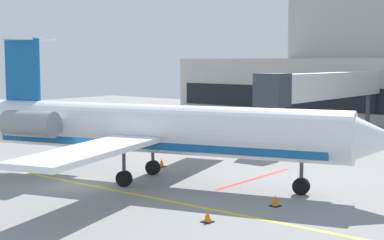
{
  "coord_description": "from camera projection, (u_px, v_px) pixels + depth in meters",
  "views": [
    {
      "loc": [
        25.12,
        -21.33,
        7.02
      ],
      "look_at": [
        0.9,
        9.29,
        3.0
      ],
      "focal_mm": 54.09,
      "sensor_mm": 36.0,
      "label": 1
    }
  ],
  "objects": [
    {
      "name": "safety_cone_bravo",
      "position": [
        208.0,
        217.0,
        25.18
      ],
      "size": [
        0.47,
        0.47,
        0.55
      ],
      "color": "orange",
      "rests_on": "ground"
    },
    {
      "name": "jet_bridge_west",
      "position": [
        325.0,
        86.0,
        53.12
      ],
      "size": [
        2.4,
        22.55,
        6.02
      ],
      "color": "silver",
      "rests_on": "ground"
    },
    {
      "name": "safety_cone_charlie",
      "position": [
        133.0,
        143.0,
        47.67
      ],
      "size": [
        0.47,
        0.47,
        0.55
      ],
      "color": "orange",
      "rests_on": "ground"
    },
    {
      "name": "pushback_tractor",
      "position": [
        293.0,
        140.0,
        44.5
      ],
      "size": [
        4.14,
        2.59,
        2.03
      ],
      "color": "#E5B20C",
      "rests_on": "ground"
    },
    {
      "name": "ground",
      "position": [
        78.0,
        185.0,
        32.86
      ],
      "size": [
        120.0,
        120.0,
        0.11
      ],
      "color": "gray"
    },
    {
      "name": "regional_jet",
      "position": [
        149.0,
        129.0,
        33.44
      ],
      "size": [
        27.47,
        22.35,
        8.5
      ],
      "color": "white",
      "rests_on": "ground"
    },
    {
      "name": "safety_cone_delta",
      "position": [
        162.0,
        163.0,
        38.3
      ],
      "size": [
        0.47,
        0.47,
        0.55
      ],
      "color": "orange",
      "rests_on": "ground"
    },
    {
      "name": "safety_cone_alpha",
      "position": [
        275.0,
        201.0,
        27.92
      ],
      "size": [
        0.47,
        0.47,
        0.55
      ],
      "color": "orange",
      "rests_on": "ground"
    }
  ]
}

